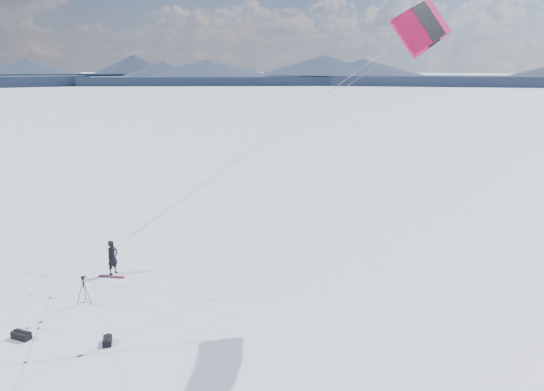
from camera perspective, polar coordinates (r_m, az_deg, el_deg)
The scene contains 9 objects.
ground at distance 27.06m, azimuth -22.70°, elevation -11.05°, with size 1800.00×1800.00×0.00m, color white.
horizon_hills at distance 25.90m, azimuth -23.38°, elevation -4.33°, with size 704.84×706.81×8.36m.
snow_tracks at distance 27.10m, azimuth -24.66°, elevation -11.20°, with size 17.62×14.39×0.01m.
snowkiter at distance 30.01m, azimuth -16.65°, elevation -8.07°, with size 0.68×0.45×1.87m, color black.
snowboard at distance 29.59m, azimuth -16.88°, elevation -8.37°, with size 1.40×0.26×0.04m, color maroon.
tripod at distance 26.56m, azimuth -19.61°, elevation -9.16°, with size 0.64×0.68×1.37m.
gear_bag_a at distance 24.64m, azimuth -25.37°, elevation -13.42°, with size 0.84×0.46×0.36m.
gear_bag_b at distance 23.02m, azimuth -17.29°, elevation -14.69°, with size 0.70×0.73×0.31m.
power_kite at distance 23.50m, azimuth 16.11°, elevation 16.94°, with size 16.29×7.04×12.04m.
Camera 1 is at (20.00, -14.64, 10.86)m, focal length 35.00 mm.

